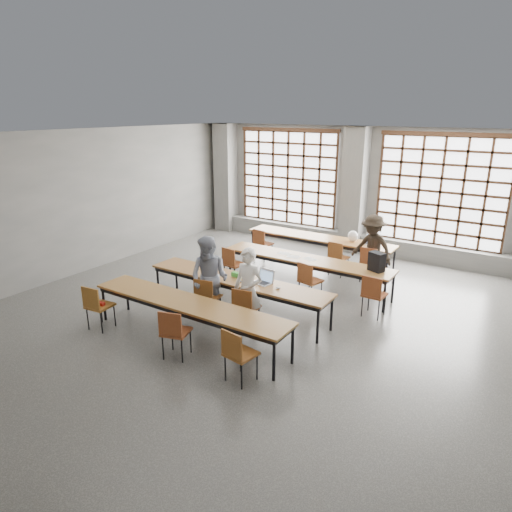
{
  "coord_description": "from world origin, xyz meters",
  "views": [
    {
      "loc": [
        4.64,
        -6.98,
        3.95
      ],
      "look_at": [
        -0.17,
        0.4,
        1.1
      ],
      "focal_mm": 32.0,
      "sensor_mm": 36.0,
      "label": 1
    }
  ],
  "objects_px": {
    "desk_row_a": "(319,239)",
    "backpack": "(377,262)",
    "student_male": "(248,290)",
    "chair_front_right": "(245,305)",
    "chair_back_left": "(261,241)",
    "plastic_bag": "(353,236)",
    "student_female": "(210,278)",
    "chair_mid_centre": "(308,278)",
    "desk_row_c": "(237,282)",
    "student_back": "(372,248)",
    "chair_front_left": "(206,295)",
    "green_box": "(237,275)",
    "laptop_back": "(371,242)",
    "chair_mid_left": "(232,261)",
    "chair_near_mid": "(174,329)",
    "chair_near_left": "(96,303)",
    "desk_row_d": "(189,306)",
    "chair_mid_right": "(373,292)",
    "mouse": "(278,288)",
    "desk_row_b": "(306,261)",
    "chair_near_right": "(237,351)",
    "red_pouch": "(100,303)",
    "chair_back_mid": "(337,255)",
    "laptop_front": "(264,279)",
    "chair_back_right": "(369,261)"
  },
  "relations": [
    {
      "from": "desk_row_a",
      "to": "backpack",
      "type": "bearing_deg",
      "value": -39.51
    },
    {
      "from": "student_male",
      "to": "chair_front_right",
      "type": "bearing_deg",
      "value": -86.67
    },
    {
      "from": "chair_back_left",
      "to": "plastic_bag",
      "type": "bearing_deg",
      "value": 16.38
    },
    {
      "from": "student_female",
      "to": "plastic_bag",
      "type": "bearing_deg",
      "value": 65.11
    },
    {
      "from": "chair_mid_centre",
      "to": "desk_row_c",
      "type": "bearing_deg",
      "value": -126.63
    },
    {
      "from": "chair_mid_centre",
      "to": "student_back",
      "type": "xyz_separation_m",
      "value": [
        0.69,
        1.93,
        0.27
      ]
    },
    {
      "from": "chair_front_left",
      "to": "desk_row_a",
      "type": "bearing_deg",
      "value": 85.82
    },
    {
      "from": "desk_row_a",
      "to": "green_box",
      "type": "bearing_deg",
      "value": -91.3
    },
    {
      "from": "chair_front_right",
      "to": "laptop_back",
      "type": "relative_size",
      "value": 2.3
    },
    {
      "from": "chair_mid_left",
      "to": "chair_near_mid",
      "type": "distance_m",
      "value": 3.53
    },
    {
      "from": "chair_mid_centre",
      "to": "chair_near_left",
      "type": "distance_m",
      "value": 4.26
    },
    {
      "from": "chair_mid_left",
      "to": "green_box",
      "type": "height_order",
      "value": "chair_mid_left"
    },
    {
      "from": "chair_front_left",
      "to": "student_male",
      "type": "bearing_deg",
      "value": 8.22
    },
    {
      "from": "student_back",
      "to": "plastic_bag",
      "type": "height_order",
      "value": "student_back"
    },
    {
      "from": "desk_row_a",
      "to": "chair_front_left",
      "type": "relative_size",
      "value": 4.55
    },
    {
      "from": "desk_row_d",
      "to": "chair_mid_left",
      "type": "bearing_deg",
      "value": 110.53
    },
    {
      "from": "laptop_back",
      "to": "chair_mid_centre",
      "type": "bearing_deg",
      "value": -99.88
    },
    {
      "from": "desk_row_d",
      "to": "chair_near_mid",
      "type": "xyz_separation_m",
      "value": [
        0.22,
        -0.63,
        -0.13
      ]
    },
    {
      "from": "desk_row_c",
      "to": "student_male",
      "type": "xyz_separation_m",
      "value": [
        0.6,
        -0.5,
        0.13
      ]
    },
    {
      "from": "student_female",
      "to": "backpack",
      "type": "distance_m",
      "value": 3.47
    },
    {
      "from": "laptop_back",
      "to": "chair_mid_right",
      "type": "bearing_deg",
      "value": -69.11
    },
    {
      "from": "backpack",
      "to": "chair_mid_right",
      "type": "bearing_deg",
      "value": -49.92
    },
    {
      "from": "mouse",
      "to": "desk_row_b",
      "type": "bearing_deg",
      "value": 101.48
    },
    {
      "from": "chair_near_right",
      "to": "red_pouch",
      "type": "relative_size",
      "value": 4.4
    },
    {
      "from": "backpack",
      "to": "chair_front_left",
      "type": "bearing_deg",
      "value": -109.61
    },
    {
      "from": "student_back",
      "to": "chair_mid_centre",
      "type": "bearing_deg",
      "value": -97.05
    },
    {
      "from": "laptop_back",
      "to": "plastic_bag",
      "type": "relative_size",
      "value": 1.34
    },
    {
      "from": "laptop_back",
      "to": "green_box",
      "type": "bearing_deg",
      "value": -111.05
    },
    {
      "from": "chair_front_left",
      "to": "green_box",
      "type": "relative_size",
      "value": 3.52
    },
    {
      "from": "chair_back_left",
      "to": "laptop_back",
      "type": "distance_m",
      "value": 2.87
    },
    {
      "from": "chair_mid_centre",
      "to": "student_male",
      "type": "relative_size",
      "value": 0.56
    },
    {
      "from": "mouse",
      "to": "chair_back_mid",
      "type": "bearing_deg",
      "value": 92.35
    },
    {
      "from": "chair_near_right",
      "to": "chair_mid_centre",
      "type": "bearing_deg",
      "value": 98.59
    },
    {
      "from": "laptop_back",
      "to": "student_back",
      "type": "bearing_deg",
      "value": -68.07
    },
    {
      "from": "chair_back_mid",
      "to": "student_male",
      "type": "relative_size",
      "value": 0.56
    },
    {
      "from": "student_female",
      "to": "chair_near_left",
      "type": "bearing_deg",
      "value": -141.68
    },
    {
      "from": "chair_front_left",
      "to": "backpack",
      "type": "xyz_separation_m",
      "value": [
        2.45,
        2.57,
        0.39
      ]
    },
    {
      "from": "plastic_bag",
      "to": "chair_near_right",
      "type": "bearing_deg",
      "value": -84.96
    },
    {
      "from": "chair_back_mid",
      "to": "chair_mid_centre",
      "type": "xyz_separation_m",
      "value": [
        0.12,
        -1.8,
        0.0
      ]
    },
    {
      "from": "chair_mid_right",
      "to": "mouse",
      "type": "bearing_deg",
      "value": -137.56
    },
    {
      "from": "red_pouch",
      "to": "student_female",
      "type": "bearing_deg",
      "value": 45.39
    },
    {
      "from": "student_female",
      "to": "red_pouch",
      "type": "height_order",
      "value": "student_female"
    },
    {
      "from": "desk_row_c",
      "to": "chair_mid_left",
      "type": "xyz_separation_m",
      "value": [
        -1.05,
        1.27,
        -0.13
      ]
    },
    {
      "from": "green_box",
      "to": "desk_row_c",
      "type": "bearing_deg",
      "value": -57.99
    },
    {
      "from": "desk_row_a",
      "to": "laptop_back",
      "type": "bearing_deg",
      "value": 4.63
    },
    {
      "from": "chair_near_mid",
      "to": "laptop_front",
      "type": "relative_size",
      "value": 2.2
    },
    {
      "from": "chair_back_left",
      "to": "chair_back_right",
      "type": "xyz_separation_m",
      "value": [
        3.01,
        -0.0,
        0.0
      ]
    },
    {
      "from": "chair_near_left",
      "to": "chair_back_mid",
      "type": "bearing_deg",
      "value": 63.43
    },
    {
      "from": "chair_mid_centre",
      "to": "student_male",
      "type": "distance_m",
      "value": 1.82
    },
    {
      "from": "desk_row_d",
      "to": "chair_back_mid",
      "type": "height_order",
      "value": "chair_back_mid"
    }
  ]
}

